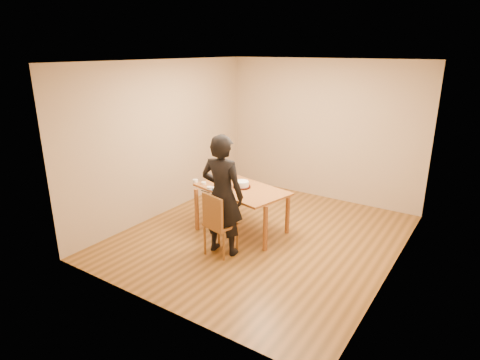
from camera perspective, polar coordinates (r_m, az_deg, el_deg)
The scene contains 16 objects.
room_shell at distance 6.33m, azimuth 4.83°, elevation 4.26°, with size 4.00×4.50×2.70m.
dining_table at distance 6.39m, azimuth 0.25°, elevation -1.33°, with size 1.45×0.86×0.04m, color brown.
dining_chair at distance 5.83m, azimuth -2.73°, elevation -6.33°, with size 0.40×0.40×0.04m, color brown.
cake_plate at distance 6.43m, azimuth 0.25°, elevation -0.95°, with size 0.29×0.29×0.02m, color red.
cake at distance 6.41m, azimuth 0.25°, elevation -0.56°, with size 0.23×0.23×0.07m, color white.
frosting_dome at distance 6.40m, azimuth 0.25°, elevation -0.14°, with size 0.22×0.22×0.03m, color white.
frosting_tub at distance 6.23m, azimuth -3.58°, elevation -1.34°, with size 0.09×0.09×0.08m, color white.
frosting_lid at distance 6.31m, azimuth -3.70°, elevation -1.43°, with size 0.09×0.09×0.01m, color #2219A4.
frosting_dollop at distance 6.31m, azimuth -3.70°, elevation -1.33°, with size 0.04×0.04×0.02m, color white.
ramekin_green at distance 6.36m, azimuth -4.37°, elevation -1.14°, with size 0.09×0.09×0.04m, color white.
ramekin_yellow at distance 6.60m, azimuth -5.19°, elevation -0.44°, with size 0.08×0.08×0.04m, color white.
ramekin_multi at distance 6.72m, azimuth -6.37°, elevation -0.11°, with size 0.09×0.09×0.04m, color white.
candy_box_pink at distance 6.93m, azimuth -2.14°, elevation 0.46°, with size 0.13×0.06×0.02m, color #BE2C74.
candy_box_green at distance 6.93m, azimuth -2.16°, elevation 0.64°, with size 0.15×0.07×0.02m, color green.
spatula at distance 6.25m, azimuth -4.94°, elevation -1.65°, with size 0.17×0.02×0.01m, color black.
person at distance 5.70m, azimuth -2.53°, elevation -2.17°, with size 0.65×0.42×1.77m, color black.
Camera 1 is at (2.94, -5.05, 2.88)m, focal length 30.00 mm.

